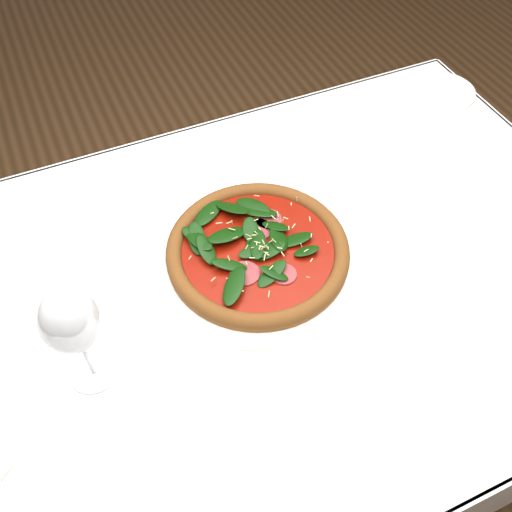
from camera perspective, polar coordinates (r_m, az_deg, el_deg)
name	(u,v)px	position (r m, az deg, el deg)	size (l,w,h in m)	color
ground	(263,450)	(1.56, 0.73, -18.86)	(6.00, 6.00, 0.00)	brown
dining_table	(267,315)	(0.98, 1.12, -5.89)	(1.21, 0.81, 0.75)	white
plate	(258,256)	(0.91, 0.18, -0.03)	(0.34, 0.34, 0.01)	white
pizza	(258,249)	(0.90, 0.18, 0.74)	(0.32, 0.32, 0.04)	#925723
wine_glass	(71,322)	(0.73, -18.05, -6.31)	(0.08, 0.08, 0.19)	silver
saucer_far	(445,91)	(1.30, 18.35, 15.39)	(0.13, 0.13, 0.01)	white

